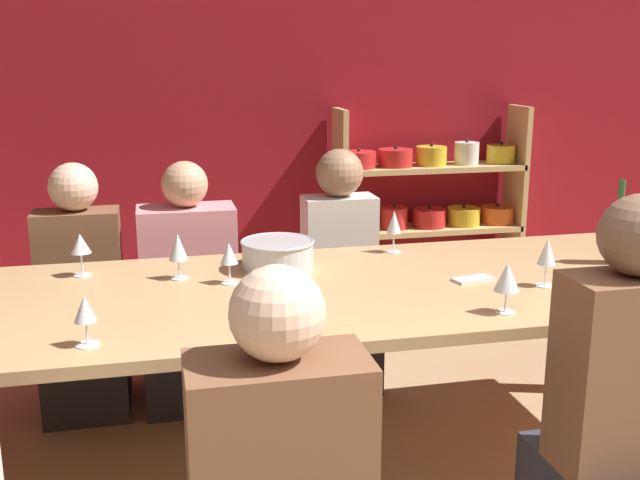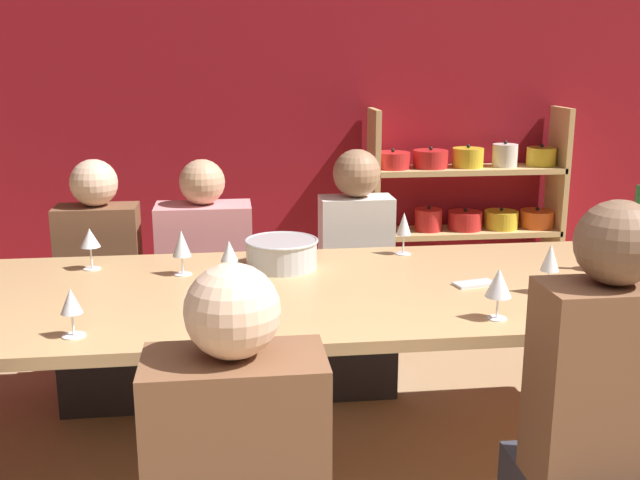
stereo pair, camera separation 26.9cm
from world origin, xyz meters
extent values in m
cube|color=maroon|center=(0.00, 3.83, 1.35)|extent=(8.80, 0.06, 2.70)
cube|color=tan|center=(0.42, 3.63, 0.63)|extent=(0.04, 0.30, 1.25)
cube|color=tan|center=(1.67, 3.63, 0.63)|extent=(0.04, 0.30, 1.25)
cube|color=tan|center=(1.04, 3.63, 0.02)|extent=(1.25, 0.30, 0.04)
cylinder|color=#235BAD|center=(0.54, 3.63, 0.09)|extent=(0.23, 0.23, 0.11)
sphere|color=black|center=(0.54, 3.63, 0.16)|extent=(0.02, 0.02, 0.02)
cylinder|color=#338447|center=(0.79, 3.63, 0.11)|extent=(0.19, 0.19, 0.15)
sphere|color=black|center=(0.79, 3.63, 0.20)|extent=(0.02, 0.02, 0.02)
cylinder|color=silver|center=(1.29, 3.63, 0.11)|extent=(0.21, 0.21, 0.14)
sphere|color=black|center=(1.29, 3.63, 0.19)|extent=(0.02, 0.02, 0.02)
cylinder|color=#338447|center=(1.54, 3.63, 0.10)|extent=(0.22, 0.22, 0.14)
sphere|color=black|center=(1.54, 3.63, 0.18)|extent=(0.02, 0.02, 0.02)
cube|color=tan|center=(1.04, 3.63, 0.44)|extent=(1.25, 0.30, 0.04)
cylinder|color=red|center=(0.79, 3.63, 0.53)|extent=(0.18, 0.18, 0.14)
sphere|color=black|center=(0.79, 3.63, 0.61)|extent=(0.02, 0.02, 0.02)
cylinder|color=red|center=(1.04, 3.63, 0.51)|extent=(0.23, 0.23, 0.12)
sphere|color=black|center=(1.04, 3.63, 0.59)|extent=(0.02, 0.02, 0.02)
cylinder|color=gold|center=(1.29, 3.63, 0.51)|extent=(0.23, 0.23, 0.12)
sphere|color=black|center=(1.29, 3.63, 0.58)|extent=(0.02, 0.02, 0.02)
cylinder|color=#E0561E|center=(1.54, 3.63, 0.51)|extent=(0.22, 0.22, 0.12)
sphere|color=black|center=(1.54, 3.63, 0.58)|extent=(0.02, 0.02, 0.02)
cube|color=tan|center=(1.04, 3.63, 0.85)|extent=(1.25, 0.30, 0.04)
cylinder|color=red|center=(0.54, 3.63, 0.92)|extent=(0.23, 0.23, 0.11)
sphere|color=black|center=(0.54, 3.63, 0.99)|extent=(0.02, 0.02, 0.02)
cylinder|color=red|center=(0.79, 3.63, 0.93)|extent=(0.23, 0.23, 0.11)
sphere|color=black|center=(0.79, 3.63, 1.00)|extent=(0.02, 0.02, 0.02)
cylinder|color=gold|center=(1.04, 3.63, 0.93)|extent=(0.20, 0.20, 0.12)
sphere|color=black|center=(1.04, 3.63, 1.01)|extent=(0.02, 0.02, 0.02)
cylinder|color=silver|center=(1.29, 3.63, 0.94)|extent=(0.16, 0.16, 0.15)
sphere|color=black|center=(1.29, 3.63, 1.03)|extent=(0.02, 0.02, 0.02)
cylinder|color=gold|center=(1.54, 3.63, 0.93)|extent=(0.19, 0.19, 0.12)
sphere|color=black|center=(1.54, 3.63, 1.00)|extent=(0.02, 0.02, 0.02)
cube|color=tan|center=(-0.18, 1.47, 0.76)|extent=(3.19, 1.07, 0.04)
cube|color=tan|center=(1.33, 1.93, 0.37)|extent=(0.08, 0.08, 0.74)
cylinder|color=#B7BABC|center=(-0.31, 1.74, 0.83)|extent=(0.28, 0.28, 0.11)
torus|color=#B7BABC|center=(-0.31, 1.74, 0.89)|extent=(0.29, 0.29, 0.01)
cylinder|color=#1E4C23|center=(1.02, 1.53, 0.89)|extent=(0.07, 0.07, 0.23)
cone|color=#1E4C23|center=(1.02, 1.53, 1.03)|extent=(0.07, 0.07, 0.03)
cylinder|color=#1E4C23|center=(1.02, 1.53, 1.08)|extent=(0.03, 0.03, 0.07)
cylinder|color=white|center=(-0.98, 1.08, 0.78)|extent=(0.07, 0.07, 0.00)
cylinder|color=white|center=(-0.98, 1.08, 0.82)|extent=(0.01, 0.01, 0.07)
cone|color=white|center=(-0.98, 1.08, 0.89)|extent=(0.07, 0.07, 0.08)
cylinder|color=maroon|center=(-0.98, 1.08, 0.87)|extent=(0.04, 0.04, 0.03)
cylinder|color=white|center=(-1.05, 1.81, 0.78)|extent=(0.07, 0.07, 0.00)
cylinder|color=white|center=(-1.05, 1.81, 0.82)|extent=(0.01, 0.01, 0.09)
cone|color=white|center=(-1.05, 1.81, 0.90)|extent=(0.08, 0.08, 0.07)
cylinder|color=white|center=(0.32, 1.08, 0.78)|extent=(0.06, 0.06, 0.00)
cylinder|color=white|center=(0.32, 1.08, 0.82)|extent=(0.01, 0.01, 0.07)
cone|color=white|center=(0.32, 1.08, 0.90)|extent=(0.08, 0.08, 0.09)
cylinder|color=white|center=(-0.69, 1.69, 0.78)|extent=(0.07, 0.07, 0.00)
cylinder|color=white|center=(-0.69, 1.69, 0.82)|extent=(0.01, 0.01, 0.07)
cone|color=white|center=(-0.69, 1.69, 0.90)|extent=(0.07, 0.07, 0.10)
cylinder|color=maroon|center=(-0.69, 1.69, 0.87)|extent=(0.04, 0.04, 0.04)
cylinder|color=white|center=(-0.52, 1.60, 0.78)|extent=(0.07, 0.07, 0.00)
cylinder|color=white|center=(-0.52, 1.60, 0.82)|extent=(0.01, 0.01, 0.07)
cone|color=white|center=(-0.52, 1.60, 0.89)|extent=(0.06, 0.06, 0.08)
cylinder|color=maroon|center=(-0.52, 1.60, 0.87)|extent=(0.04, 0.04, 0.03)
cylinder|color=white|center=(0.21, 1.88, 0.78)|extent=(0.07, 0.07, 0.00)
cylinder|color=white|center=(0.21, 1.88, 0.82)|extent=(0.01, 0.01, 0.08)
cone|color=white|center=(0.21, 1.88, 0.91)|extent=(0.06, 0.06, 0.09)
cylinder|color=beige|center=(0.21, 1.88, 0.88)|extent=(0.03, 0.03, 0.04)
cylinder|color=white|center=(0.59, 1.31, 0.78)|extent=(0.07, 0.07, 0.00)
cylinder|color=white|center=(0.59, 1.31, 0.82)|extent=(0.01, 0.01, 0.08)
cone|color=white|center=(0.59, 1.31, 0.91)|extent=(0.07, 0.07, 0.10)
cylinder|color=maroon|center=(0.59, 1.31, 0.88)|extent=(0.04, 0.04, 0.04)
cube|color=silver|center=(0.36, 1.43, 0.78)|extent=(0.16, 0.10, 0.01)
cube|color=brown|center=(0.43, 0.59, 0.77)|extent=(0.36, 0.20, 0.54)
sphere|color=brown|center=(0.43, 0.59, 1.14)|extent=(0.21, 0.21, 0.21)
cube|color=#2D2D38|center=(0.08, 2.33, 0.21)|extent=(0.34, 0.43, 0.42)
cube|color=silver|center=(0.08, 2.33, 0.68)|extent=(0.34, 0.19, 0.52)
sphere|color=#9E7556|center=(0.08, 2.33, 1.05)|extent=(0.22, 0.22, 0.22)
cube|color=brown|center=(-0.51, 0.58, 0.66)|extent=(0.44, 0.24, 0.47)
sphere|color=beige|center=(-0.51, 0.58, 1.01)|extent=(0.23, 0.23, 0.23)
cube|color=#2D2D38|center=(-1.11, 2.33, 0.22)|extent=(0.37, 0.46, 0.43)
cube|color=brown|center=(-1.11, 2.33, 0.68)|extent=(0.37, 0.20, 0.49)
sphere|color=beige|center=(-1.11, 2.33, 1.03)|extent=(0.21, 0.21, 0.21)
cube|color=#2D2D38|center=(-0.63, 2.35, 0.22)|extent=(0.44, 0.55, 0.43)
cube|color=pink|center=(-0.63, 2.35, 0.67)|extent=(0.44, 0.24, 0.48)
sphere|color=tan|center=(-0.63, 2.35, 1.02)|extent=(0.21, 0.21, 0.21)
camera|label=1|loc=(-0.78, -1.03, 1.59)|focal=42.00mm
camera|label=2|loc=(-0.51, -1.07, 1.59)|focal=42.00mm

